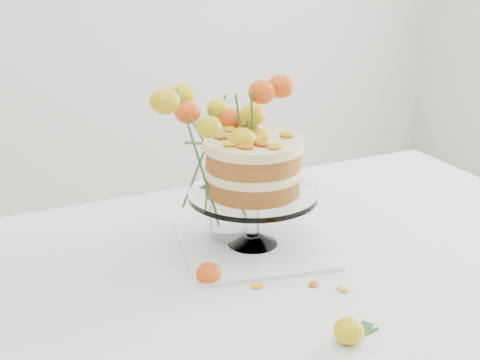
% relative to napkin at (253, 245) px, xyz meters
% --- Properties ---
extents(table, '(1.43, 0.93, 0.76)m').
position_rel_napkin_xyz_m(table, '(0.05, -0.06, -0.09)').
color(table, tan).
rests_on(table, ground).
extents(napkin, '(0.35, 0.35, 0.01)m').
position_rel_napkin_xyz_m(napkin, '(0.00, 0.00, 0.00)').
color(napkin, white).
rests_on(napkin, table).
extents(cake_stand, '(0.27, 0.27, 0.24)m').
position_rel_napkin_xyz_m(cake_stand, '(-0.00, 0.00, 0.17)').
color(cake_stand, white).
rests_on(cake_stand, napkin).
extents(rose_vase, '(0.34, 0.34, 0.40)m').
position_rel_napkin_xyz_m(rose_vase, '(-0.03, 0.06, 0.23)').
color(rose_vase, white).
rests_on(rose_vase, table).
extents(loose_rose_near, '(0.09, 0.05, 0.04)m').
position_rel_napkin_xyz_m(loose_rose_near, '(-0.01, -0.39, 0.02)').
color(loose_rose_near, gold).
rests_on(loose_rose_near, table).
extents(loose_rose_far, '(0.09, 0.05, 0.04)m').
position_rel_napkin_xyz_m(loose_rose_far, '(-0.15, -0.10, 0.02)').
color(loose_rose_far, red).
rests_on(loose_rose_far, table).
extents(stray_petal_a, '(0.03, 0.02, 0.00)m').
position_rel_napkin_xyz_m(stray_petal_a, '(-0.07, -0.16, -0.00)').
color(stray_petal_a, '#E2AA0E').
rests_on(stray_petal_a, table).
extents(stray_petal_b, '(0.03, 0.02, 0.00)m').
position_rel_napkin_xyz_m(stray_petal_b, '(0.03, -0.20, -0.00)').
color(stray_petal_b, '#E2AA0E').
rests_on(stray_petal_b, table).
extents(stray_petal_c, '(0.03, 0.02, 0.00)m').
position_rel_napkin_xyz_m(stray_petal_c, '(0.07, -0.24, -0.00)').
color(stray_petal_c, '#E2AA0E').
rests_on(stray_petal_c, table).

